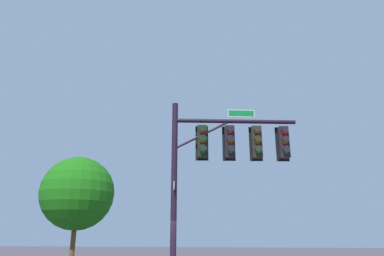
% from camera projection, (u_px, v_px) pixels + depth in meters
% --- Properties ---
extents(signal_pole_assembly, '(4.33, 1.47, 6.49)m').
position_uv_depth(signal_pole_assembly, '(226.00, 155.00, 11.91)').
color(signal_pole_assembly, black).
rests_on(signal_pole_assembly, ground_plane).
extents(tree_near, '(3.93, 3.93, 6.23)m').
position_uv_depth(tree_near, '(78.00, 193.00, 19.08)').
color(tree_near, '#503C1A').
rests_on(tree_near, ground_plane).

